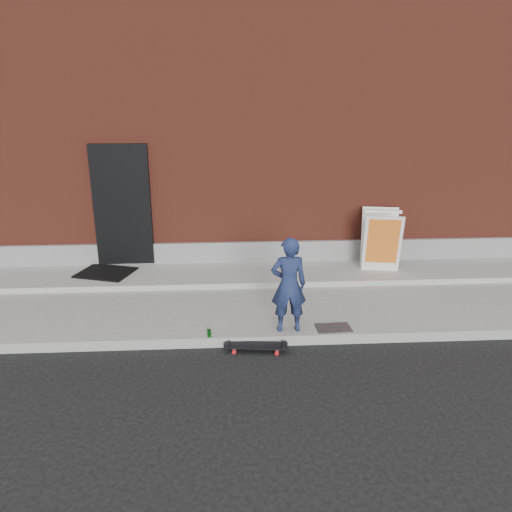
{
  "coord_description": "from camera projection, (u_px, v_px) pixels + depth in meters",
  "views": [
    {
      "loc": [
        -0.66,
        -6.23,
        3.4
      ],
      "look_at": [
        -0.25,
        0.8,
        1.08
      ],
      "focal_mm": 35.0,
      "sensor_mm": 36.0,
      "label": 1
    }
  ],
  "objects": [
    {
      "name": "building",
      "position": [
        251.0,
        129.0,
        12.86
      ],
      "size": [
        20.0,
        8.1,
        5.0
      ],
      "color": "maroon",
      "rests_on": "ground"
    },
    {
      "name": "skateboard",
      "position": [
        256.0,
        346.0,
        6.85
      ],
      "size": [
        0.86,
        0.31,
        0.09
      ],
      "color": "red",
      "rests_on": "ground"
    },
    {
      "name": "pizza_sign",
      "position": [
        381.0,
        240.0,
        9.17
      ],
      "size": [
        0.8,
        0.9,
        1.12
      ],
      "color": "silver",
      "rests_on": "apron"
    },
    {
      "name": "soda_can",
      "position": [
        209.0,
        333.0,
        6.94
      ],
      "size": [
        0.08,
        0.08,
        0.11
      ],
      "primitive_type": "cylinder",
      "rotation": [
        0.0,
        0.0,
        -0.36
      ],
      "color": "#187A21",
      "rests_on": "sidewalk"
    },
    {
      "name": "child",
      "position": [
        289.0,
        285.0,
        6.94
      ],
      "size": [
        0.51,
        0.34,
        1.38
      ],
      "primitive_type": "imported",
      "rotation": [
        0.0,
        0.0,
        3.16
      ],
      "color": "#1A254B",
      "rests_on": "sidewalk"
    },
    {
      "name": "apron",
      "position": [
        264.0,
        274.0,
        9.22
      ],
      "size": [
        20.0,
        1.2,
        0.1
      ],
      "primitive_type": "cube",
      "color": "gray",
      "rests_on": "sidewalk"
    },
    {
      "name": "doormat",
      "position": [
        106.0,
        273.0,
        9.1
      ],
      "size": [
        1.12,
        1.01,
        0.03
      ],
      "primitive_type": "cube",
      "rotation": [
        0.0,
        0.0,
        -0.31
      ],
      "color": "black",
      "rests_on": "apron"
    },
    {
      "name": "ground",
      "position": [
        277.0,
        346.0,
        7.01
      ],
      "size": [
        80.0,
        80.0,
        0.0
      ],
      "primitive_type": "plane",
      "color": "black",
      "rests_on": "ground"
    },
    {
      "name": "utility_plate",
      "position": [
        334.0,
        328.0,
        7.19
      ],
      "size": [
        0.52,
        0.35,
        0.01
      ],
      "primitive_type": "cube",
      "rotation": [
        0.0,
        0.0,
        0.05
      ],
      "color": "#4C4C50",
      "rests_on": "sidewalk"
    },
    {
      "name": "sidewalk",
      "position": [
        268.0,
        299.0,
        8.41
      ],
      "size": [
        20.0,
        3.0,
        0.15
      ],
      "primitive_type": "cube",
      "color": "gray",
      "rests_on": "ground"
    }
  ]
}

